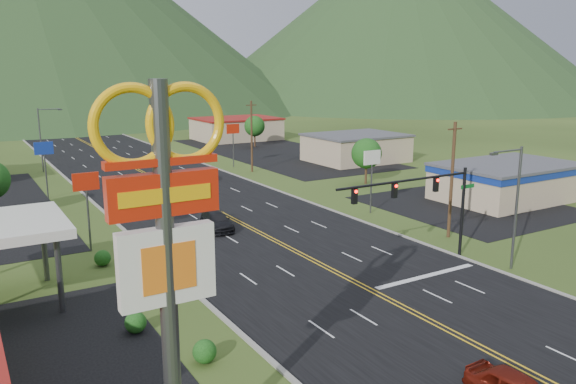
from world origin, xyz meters
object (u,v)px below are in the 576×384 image
pylon_sign (165,227)px  traffic_signal (425,195)px  car_red_far (201,175)px  streetlight_east (514,200)px  streetlight_west (43,136)px  car_dark_mid (217,221)px

pylon_sign → traffic_signal: size_ratio=1.07×
traffic_signal → car_red_far: (-1.74, 38.64, -4.60)m
car_red_far → streetlight_east: bearing=99.1°
streetlight_west → pylon_sign: bearing=-94.5°
pylon_sign → streetlight_east: size_ratio=1.56×
car_dark_mid → car_red_far: size_ratio=1.18×
pylon_sign → car_red_far: (21.74, 50.64, -8.57)m
pylon_sign → car_dark_mid: (14.20, 28.51, -8.54)m
car_red_far → streetlight_west: bearing=-46.1°
car_red_far → traffic_signal: bearing=93.1°
traffic_signal → car_dark_mid: (-9.28, 16.52, -4.57)m
car_red_far → car_dark_mid: bearing=71.7°
traffic_signal → streetlight_east: (4.70, -4.00, -0.15)m
car_dark_mid → car_red_far: (7.53, 22.13, -0.03)m
pylon_sign → car_red_far: bearing=66.8°
pylon_sign → car_dark_mid: pylon_sign is taller
streetlight_east → streetlight_west: (-22.86, 60.00, 0.00)m
streetlight_west → car_dark_mid: size_ratio=1.72×
streetlight_east → car_red_far: 43.35m
traffic_signal → car_dark_mid: 19.49m
streetlight_west → car_dark_mid: 40.72m
pylon_sign → streetlight_east: pylon_sign is taller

